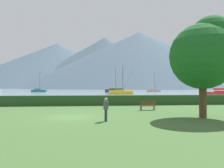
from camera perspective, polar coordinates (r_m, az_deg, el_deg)
ground_plane at (r=18.50m, az=-10.41°, el=-8.19°), size 1000.00×1000.00×0.00m
harbor_water at (r=155.31m, az=-6.46°, el=-1.48°), size 320.00×246.00×0.00m
hedge_line at (r=29.37m, az=-8.73°, el=-4.11°), size 80.00×1.20×1.28m
sailboat_slip_0 at (r=70.46m, az=2.34°, el=-2.02°), size 8.58×3.48×9.08m
sailboat_slip_1 at (r=106.10m, az=-17.99°, el=-1.56°), size 7.32×2.84×9.09m
sailboat_slip_2 at (r=95.06m, az=0.65°, el=-1.63°), size 8.79×4.45×9.87m
sailboat_slip_3 at (r=58.19m, az=26.37°, el=-2.19°), size 9.03×3.85×13.12m
sailboat_slip_5 at (r=106.79m, az=10.54°, el=-1.56°), size 7.44×3.68×9.01m
park_bench_near_path at (r=23.54m, az=9.03°, el=-5.26°), size 1.66×0.66×0.95m
person_standing_walker at (r=15.85m, az=-1.55°, el=-5.93°), size 0.36×0.55×1.65m
park_tree at (r=19.29m, az=22.34°, el=7.39°), size 5.14×5.14×8.02m
distant_hill_west_ridge at (r=361.71m, az=9.14°, el=5.17°), size 327.93×327.93×77.33m
distant_hill_central_peak at (r=349.04m, az=-1.90°, el=5.38°), size 260.17×260.17×77.46m
distant_hill_east_ridge at (r=315.62m, az=6.83°, el=6.02°), size 312.56×312.56×77.41m
distant_hill_far_shoulder at (r=401.21m, az=-13.69°, el=4.54°), size 326.43×326.43×76.33m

